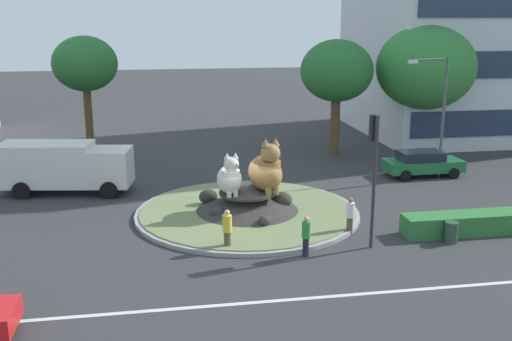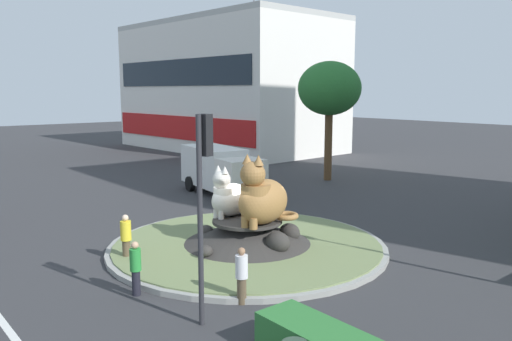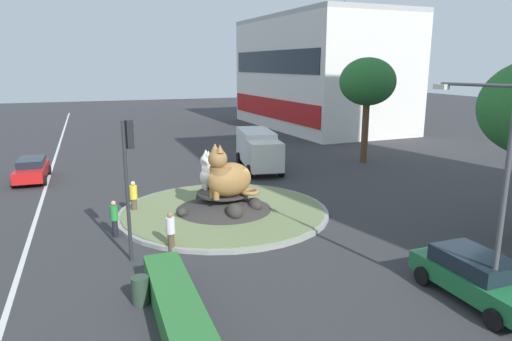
{
  "view_description": "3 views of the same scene",
  "coord_description": "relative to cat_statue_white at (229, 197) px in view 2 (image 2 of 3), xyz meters",
  "views": [
    {
      "loc": [
        -4.15,
        -26.75,
        9.24
      ],
      "look_at": [
        0.48,
        0.36,
        2.06
      ],
      "focal_mm": 41.95,
      "sensor_mm": 36.0,
      "label": 1
    },
    {
      "loc": [
        14.93,
        -11.89,
        6.03
      ],
      "look_at": [
        0.17,
        0.3,
        3.03
      ],
      "focal_mm": 35.97,
      "sensor_mm": 36.0,
      "label": 2
    },
    {
      "loc": [
        21.61,
        -6.12,
        7.44
      ],
      "look_at": [
        -0.59,
        1.97,
        1.97
      ],
      "focal_mm": 32.27,
      "sensor_mm": 36.0,
      "label": 3
    }
  ],
  "objects": [
    {
      "name": "pedestrian_green_shirt",
      "position": [
        2.34,
        -5.19,
        -1.02
      ],
      "size": [
        0.33,
        0.33,
        1.65
      ],
      "rotation": [
        0.0,
        0.0,
        2.71
      ],
      "color": "black",
      "rests_on": "ground"
    },
    {
      "name": "shophouse_block",
      "position": [
        -27.53,
        20.23,
        4.56
      ],
      "size": [
        23.56,
        13.51,
        16.22
      ],
      "rotation": [
        0.0,
        0.0,
        0.05
      ],
      "color": "silver",
      "rests_on": "ground"
    },
    {
      "name": "ground_plane",
      "position": [
        0.85,
        0.22,
        -1.9
      ],
      "size": [
        160.0,
        160.0,
        0.0
      ],
      "primitive_type": "plane",
      "color": "#333335"
    },
    {
      "name": "second_tree_near_tower",
      "position": [
        -7.64,
        13.98,
        4.2
      ],
      "size": [
        4.2,
        4.2,
        7.96
      ],
      "color": "brown",
      "rests_on": "ground"
    },
    {
      "name": "cat_statue_white",
      "position": [
        0.0,
        0.0,
        0.0
      ],
      "size": [
        1.3,
        2.12,
        2.05
      ],
      "rotation": [
        0.0,
        0.0,
        -1.48
      ],
      "color": "silver",
      "rests_on": "roundabout_island"
    },
    {
      "name": "traffic_light_mast",
      "position": [
        5.18,
        -4.65,
        1.88
      ],
      "size": [
        0.35,
        0.46,
        5.46
      ],
      "rotation": [
        0.0,
        0.0,
        1.73
      ],
      "color": "#2D2D33",
      "rests_on": "ground"
    },
    {
      "name": "cat_statue_tabby",
      "position": [
        1.75,
        0.16,
        0.22
      ],
      "size": [
        1.93,
        2.84,
        2.65
      ],
      "rotation": [
        0.0,
        0.0,
        -1.35
      ],
      "color": "#9E703D",
      "rests_on": "roundabout_island"
    },
    {
      "name": "pedestrian_white_shirt",
      "position": [
        4.81,
        -3.15,
        -1.03
      ],
      "size": [
        0.36,
        0.36,
        1.66
      ],
      "rotation": [
        0.0,
        0.0,
        1.9
      ],
      "color": "brown",
      "rests_on": "ground"
    },
    {
      "name": "roundabout_island",
      "position": [
        0.86,
        0.23,
        -1.5
      ],
      "size": [
        10.64,
        10.64,
        1.15
      ],
      "color": "gray",
      "rests_on": "ground"
    },
    {
      "name": "pedestrian_yellow_shirt",
      "position": [
        -0.63,
        -4.08,
        -0.99
      ],
      "size": [
        0.38,
        0.38,
        1.72
      ],
      "rotation": [
        0.0,
        0.0,
        2.24
      ],
      "color": "brown",
      "rests_on": "ground"
    },
    {
      "name": "delivery_box_truck",
      "position": [
        -8.17,
        5.42,
        -0.39
      ],
      "size": [
        7.08,
        3.32,
        2.72
      ],
      "rotation": [
        0.0,
        0.0,
        -0.16
      ],
      "color": "silver",
      "rests_on": "ground"
    }
  ]
}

